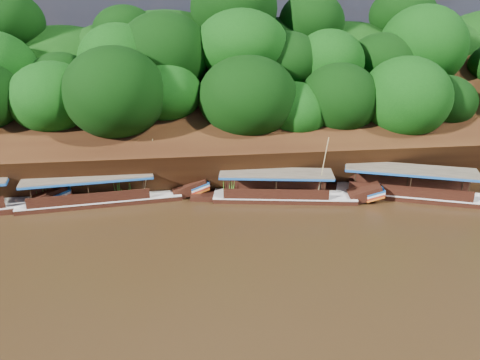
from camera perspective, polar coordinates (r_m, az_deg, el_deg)
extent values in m
plane|color=black|center=(30.51, 10.21, -7.93)|extent=(160.00, 160.00, 0.00)
cube|color=black|center=(43.71, 4.38, 6.18)|extent=(120.00, 16.12, 13.64)
cube|color=black|center=(54.11, 2.18, 5.26)|extent=(120.00, 24.00, 12.00)
ellipsoid|color=#0B3508|center=(41.96, -3.44, 5.58)|extent=(18.00, 8.00, 6.40)
ellipsoid|color=#0B3508|center=(49.46, 2.91, 14.64)|extent=(24.00, 11.00, 8.40)
cube|color=black|center=(39.59, 20.83, -2.11)|extent=(12.59, 6.58, 0.89)
cube|color=silver|center=(39.44, 20.90, -1.54)|extent=(12.62, 6.64, 0.10)
cube|color=brown|center=(38.67, 20.12, 1.24)|extent=(10.15, 5.90, 0.12)
cube|color=#17509B|center=(38.71, 20.09, 1.08)|extent=(10.15, 5.90, 0.18)
cube|color=black|center=(36.93, 5.41, -2.40)|extent=(11.26, 3.85, 0.83)
cube|color=silver|center=(36.78, 5.44, -1.83)|extent=(11.27, 3.91, 0.09)
cube|color=black|center=(37.56, 14.99, -1.58)|extent=(2.85, 1.94, 1.56)
cube|color=#17509B|center=(37.62, 16.05, -1.19)|extent=(1.61, 1.79, 0.57)
cube|color=#B12913|center=(37.74, 16.01, -1.64)|extent=(1.61, 1.79, 0.57)
cube|color=brown|center=(36.08, 4.44, 0.86)|extent=(8.94, 3.75, 0.11)
cube|color=#17509B|center=(36.12, 4.43, 0.69)|extent=(8.94, 3.75, 0.17)
cylinder|color=tan|center=(35.65, 10.06, 1.44)|extent=(0.52, 0.51, 4.88)
cube|color=black|center=(37.74, -16.51, -2.69)|extent=(12.37, 3.32, 0.83)
cube|color=silver|center=(37.59, -16.57, -2.13)|extent=(12.38, 3.38, 0.09)
cube|color=black|center=(37.63, -6.14, -0.91)|extent=(3.02, 1.82, 1.64)
cube|color=#17509B|center=(37.62, -5.00, -0.42)|extent=(1.66, 1.74, 0.61)
cube|color=#B12913|center=(37.73, -4.99, -0.87)|extent=(1.66, 1.74, 0.61)
cube|color=brown|center=(37.01, -18.03, 0.39)|extent=(9.76, 3.34, 0.11)
cube|color=#17509B|center=(37.04, -18.01, 0.23)|extent=(9.76, 3.34, 0.17)
cylinder|color=tan|center=(36.54, -11.15, 1.49)|extent=(0.99, 1.30, 4.23)
cube|color=black|center=(38.64, -21.96, -1.67)|extent=(3.06, 2.13, 1.70)
cube|color=#17509B|center=(38.46, -20.93, -1.14)|extent=(1.73, 1.97, 0.61)
cube|color=#B12913|center=(38.58, -20.86, -1.62)|extent=(1.73, 1.97, 0.61)
cone|color=#39711C|center=(39.18, -22.77, -1.40)|extent=(1.50, 1.50, 1.55)
cone|color=#39711C|center=(37.35, -14.06, -0.95)|extent=(1.50, 1.50, 2.09)
cone|color=#39711C|center=(37.09, -0.96, -0.99)|extent=(1.50, 1.50, 1.45)
cone|color=#39711C|center=(39.24, 8.14, 0.06)|extent=(1.50, 1.50, 1.48)
cone|color=#39711C|center=(40.62, 16.05, 0.49)|extent=(1.50, 1.50, 1.91)
cone|color=#39711C|center=(43.44, 23.67, 0.55)|extent=(1.50, 1.50, 1.50)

